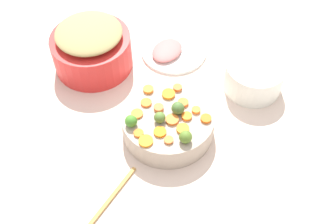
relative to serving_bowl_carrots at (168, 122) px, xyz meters
name	(u,v)px	position (x,y,z in m)	size (l,w,h in m)	color
tabletop	(153,123)	(0.03, 0.05, -0.05)	(2.40, 2.40, 0.02)	beige
serving_bowl_carrots	(168,122)	(0.00, 0.00, 0.00)	(0.27, 0.27, 0.08)	#B8A996
metal_pot	(92,51)	(0.24, 0.29, 0.02)	(0.26, 0.26, 0.12)	red
stuffing_mound	(89,33)	(0.24, 0.29, 0.10)	(0.21, 0.21, 0.04)	tan
carrot_slice_0	(169,94)	(0.07, 0.01, 0.04)	(0.04, 0.04, 0.01)	orange
carrot_slice_1	(169,140)	(-0.09, -0.02, 0.04)	(0.03, 0.03, 0.01)	orange
carrot_slice_2	(196,110)	(0.02, -0.08, 0.04)	(0.02, 0.02, 0.01)	orange
carrot_slice_3	(137,114)	(-0.01, 0.09, 0.04)	(0.03, 0.03, 0.01)	orange
carrot_slice_4	(139,133)	(-0.08, 0.07, 0.04)	(0.03, 0.03, 0.01)	orange
carrot_slice_5	(148,90)	(0.08, 0.07, 0.05)	(0.03, 0.03, 0.01)	orange
carrot_slice_6	(183,103)	(0.04, -0.04, 0.04)	(0.03, 0.03, 0.01)	orange
carrot_slice_7	(146,141)	(-0.10, 0.05, 0.04)	(0.04, 0.04, 0.01)	orange
carrot_slice_8	(178,88)	(0.10, -0.01, 0.05)	(0.03, 0.03, 0.01)	orange
carrot_slice_9	(183,129)	(-0.05, -0.05, 0.04)	(0.04, 0.04, 0.01)	orange
carrot_slice_10	(187,116)	(0.00, -0.05, 0.04)	(0.03, 0.03, 0.01)	orange
carrot_slice_11	(160,132)	(-0.07, 0.01, 0.04)	(0.04, 0.04, 0.01)	orange
carrot_slice_12	(159,108)	(0.01, 0.03, 0.05)	(0.03, 0.03, 0.01)	orange
carrot_slice_13	(206,119)	(0.00, -0.11, 0.04)	(0.03, 0.03, 0.01)	orange
carrot_slice_14	(172,120)	(-0.02, -0.01, 0.04)	(0.04, 0.04, 0.01)	orange
carrot_slice_15	(146,102)	(0.03, 0.07, 0.04)	(0.03, 0.03, 0.01)	orange
brussels_sprout_0	(178,108)	(0.01, -0.03, 0.06)	(0.04, 0.04, 0.04)	#4B7035
brussels_sprout_1	(131,121)	(-0.05, 0.10, 0.06)	(0.03, 0.03, 0.03)	#45882A
brussels_sprout_2	(186,137)	(-0.08, -0.06, 0.06)	(0.04, 0.04, 0.04)	#567A2A
brussels_sprout_3	(160,118)	(-0.03, 0.02, 0.06)	(0.03, 0.03, 0.03)	#567A33
casserole_dish	(254,77)	(0.21, -0.24, 0.01)	(0.18, 0.18, 0.10)	white
ham_plate	(174,50)	(0.34, 0.03, -0.03)	(0.23, 0.23, 0.01)	white
ham_slice_main	(167,50)	(0.32, 0.05, -0.02)	(0.12, 0.09, 0.02)	#D0716D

